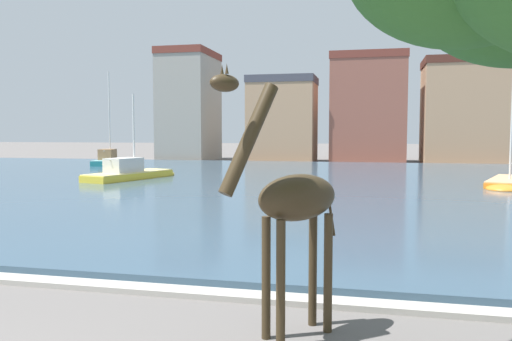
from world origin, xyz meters
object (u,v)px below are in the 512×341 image
(sailboat_yellow, at_px, (134,174))
(sailboat_orange, at_px, (509,184))
(giraffe_statue, at_px, (292,203))
(sailboat_teal, at_px, (110,161))

(sailboat_yellow, xyz_separation_m, sailboat_orange, (22.60, 0.45, -0.19))
(giraffe_statue, relative_size, sailboat_teal, 0.47)
(giraffe_statue, xyz_separation_m, sailboat_yellow, (-13.82, 22.59, -1.61))
(giraffe_statue, bearing_deg, sailboat_teal, 122.45)
(sailboat_orange, relative_size, sailboat_teal, 0.82)
(sailboat_yellow, height_order, sailboat_teal, sailboat_teal)
(sailboat_yellow, relative_size, sailboat_orange, 1.07)
(giraffe_statue, distance_m, sailboat_yellow, 26.53)
(sailboat_yellow, xyz_separation_m, sailboat_teal, (-8.80, 12.98, 0.06))
(giraffe_statue, bearing_deg, sailboat_orange, 69.13)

